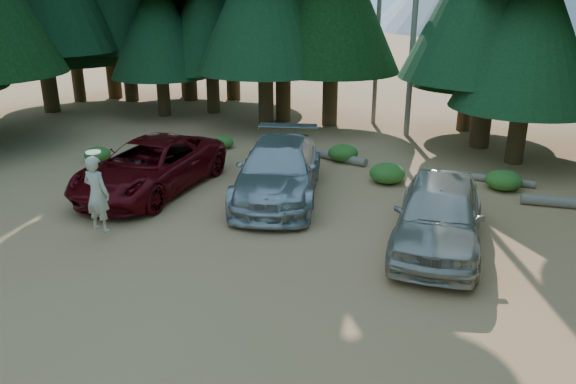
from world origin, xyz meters
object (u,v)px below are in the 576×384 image
at_px(log_left, 317,153).
at_px(silver_minivan_center, 279,170).
at_px(frisbee_player, 97,194).
at_px(log_mid, 489,178).
at_px(red_pickup, 150,166).
at_px(silver_minivan_right, 439,214).

bearing_deg(log_left, silver_minivan_center, -70.04).
xyz_separation_m(frisbee_player, log_mid, (8.33, 9.04, -1.10)).
distance_m(frisbee_player, log_mid, 12.34).
bearing_deg(silver_minivan_center, log_left, 78.35).
bearing_deg(silver_minivan_center, log_mid, 17.13).
distance_m(red_pickup, log_left, 6.65).
bearing_deg(silver_minivan_right, red_pickup, 170.62).
distance_m(red_pickup, frisbee_player, 3.64).
distance_m(frisbee_player, log_left, 9.51).
xyz_separation_m(silver_minivan_center, log_mid, (5.63, 4.30, -0.73)).
distance_m(silver_minivan_center, frisbee_player, 5.47).
relative_size(silver_minivan_right, log_mid, 1.76).
distance_m(silver_minivan_center, log_mid, 7.12).
bearing_deg(frisbee_player, silver_minivan_center, -121.17).
bearing_deg(red_pickup, log_left, 56.07).
distance_m(red_pickup, silver_minivan_right, 9.01).
height_order(frisbee_player, log_mid, frisbee_player).
relative_size(red_pickup, silver_minivan_center, 1.00).
bearing_deg(log_left, red_pickup, -107.35).
xyz_separation_m(silver_minivan_right, log_mid, (0.48, 5.74, -0.75)).
distance_m(silver_minivan_right, log_mid, 5.81).
bearing_deg(red_pickup, silver_minivan_center, 13.54).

